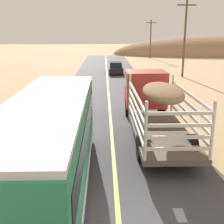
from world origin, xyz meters
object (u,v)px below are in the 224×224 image
bus (49,143)px  car_far (115,68)px  livestock_truck (151,96)px  power_pole_mid (185,37)px  power_pole_far (151,38)px

bus → car_far: size_ratio=2.27×
livestock_truck → power_pole_mid: 20.25m
bus → power_pole_mid: size_ratio=1.13×
livestock_truck → power_pole_mid: (6.87, 18.83, 2.92)m
power_pole_far → livestock_truck: bearing=-98.8°
livestock_truck → power_pole_mid: bearing=70.0°
power_pole_mid → power_pole_far: size_ratio=1.17×
livestock_truck → car_far: 21.96m
car_far → power_pole_far: 24.00m
power_pole_mid → bus: bearing=-113.8°
car_far → bus: bearing=-96.6°
car_far → power_pole_far: power_pole_far is taller
bus → power_pole_far: 52.49m
livestock_truck → power_pole_mid: size_ratio=1.10×
livestock_truck → power_pole_far: bearing=81.2°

